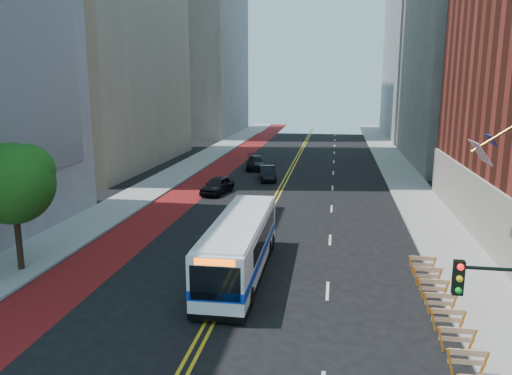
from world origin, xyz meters
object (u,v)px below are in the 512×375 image
at_px(car_b, 267,173).
at_px(car_c, 255,163).
at_px(traffic_signal, 499,316).
at_px(car_a, 217,185).
at_px(transit_bus, 240,245).
at_px(street_tree, 14,180).

bearing_deg(car_b, car_c, 96.03).
height_order(traffic_signal, car_b, traffic_signal).
bearing_deg(traffic_signal, car_a, 116.72).
distance_m(car_b, car_c, 6.77).
distance_m(traffic_signal, car_c, 44.88).
bearing_deg(car_a, traffic_signal, -52.23).
height_order(transit_bus, car_a, transit_bus).
xyz_separation_m(traffic_signal, car_a, (-14.81, 29.41, -2.96)).
distance_m(traffic_signal, car_a, 33.06).
xyz_separation_m(car_a, car_c, (1.29, 13.28, -0.02)).
relative_size(car_b, car_c, 0.85).
xyz_separation_m(street_tree, car_a, (5.85, 19.86, -4.15)).
bearing_deg(traffic_signal, transit_bus, 130.04).
height_order(street_tree, traffic_signal, street_tree).
bearing_deg(transit_bus, car_b, 94.20).
height_order(traffic_signal, transit_bus, traffic_signal).
distance_m(car_a, car_c, 13.34).
bearing_deg(traffic_signal, street_tree, 155.18).
height_order(street_tree, car_b, street_tree).
distance_m(car_a, car_b, 7.76).
height_order(transit_bus, car_c, transit_bus).
relative_size(street_tree, traffic_signal, 1.32).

